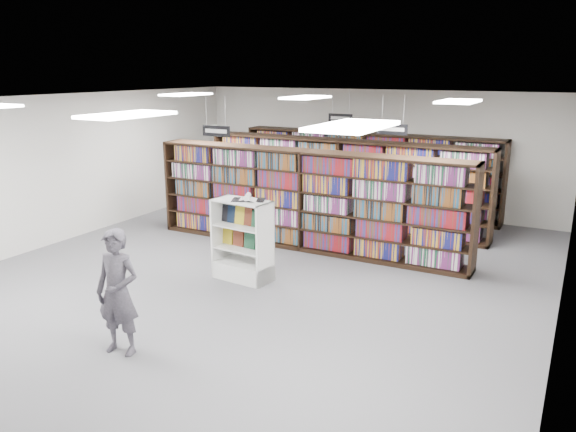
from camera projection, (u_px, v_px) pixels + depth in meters
The scene contains 19 objects.
floor at pixel (256, 277), 10.32m from camera, with size 12.00×12.00×0.00m, color #545358.
ceiling at pixel (253, 100), 9.51m from camera, with size 10.00×12.00×0.10m, color silver.
wall_back at pixel (371, 150), 15.03m from camera, with size 10.00×0.10×3.20m, color silver.
wall_left at pixel (58, 169), 12.19m from camera, with size 0.10×12.00×3.20m, color silver.
wall_right at pixel (569, 229), 7.64m from camera, with size 0.10×12.00×3.20m, color silver.
bookshelf_row_near at pixel (305, 200), 11.76m from camera, with size 7.00×0.60×2.10m.
bookshelf_row_mid at pixel (342, 183), 13.47m from camera, with size 7.00×0.60×2.10m.
bookshelf_row_far at pixel (367, 172), 14.92m from camera, with size 7.00×0.60×2.10m.
aisle_sign_left at pixel (216, 130), 11.21m from camera, with size 0.65×0.02×0.80m.
aisle_sign_right at pixel (392, 128), 11.55m from camera, with size 0.65×0.02×0.80m.
aisle_sign_center at pixel (340, 117), 14.17m from camera, with size 0.65×0.02×0.80m.
troffer_front_center at pixel (127, 115), 6.96m from camera, with size 0.60×1.20×0.04m, color white.
troffer_front_right at pixel (353, 126), 5.59m from camera, with size 0.60×1.20×0.04m, color white.
troffer_back_left at pixel (186, 94), 12.59m from camera, with size 0.60×1.20×0.04m, color white.
troffer_back_center at pixel (306, 97), 11.22m from camera, with size 0.60×1.20×0.04m, color white.
troffer_back_right at pixel (459, 101), 9.86m from camera, with size 0.60×1.20×0.04m, color white.
endcap_display at pixel (244, 252), 10.15m from camera, with size 1.10×0.62×1.48m.
open_book at pixel (248, 198), 9.87m from camera, with size 0.65×0.53×0.13m.
shopper at pixel (118, 292), 7.39m from camera, with size 0.63×0.41×1.72m, color #534E5A.
Camera 1 is at (5.08, -8.28, 3.71)m, focal length 35.00 mm.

